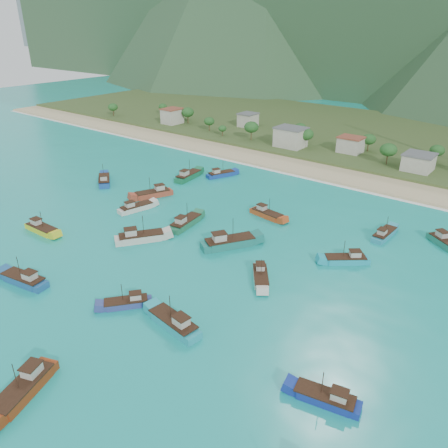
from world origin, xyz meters
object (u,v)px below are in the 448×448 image
Objects in this scene: boat_18 at (186,223)px; boat_5 at (326,399)px; boat_15 at (188,176)px; boat_17 at (174,324)px; boat_3 at (24,389)px; boat_0 at (42,229)px; boat_22 at (346,260)px; boat_13 at (221,175)px; boat_20 at (229,243)px; boat_7 at (153,194)px; boat_16 at (104,181)px; boat_1 at (127,303)px; boat_12 at (384,235)px; boat_23 at (267,214)px; boat_25 at (140,238)px; boat_11 at (261,277)px; boat_19 at (136,208)px; boat_8 at (446,244)px; boat_10 at (24,280)px.

boat_5 is at bearing -37.30° from boat_18.
boat_17 is (51.63, -60.01, -0.06)m from boat_15.
boat_5 is at bearing -164.56° from boat_3.
boat_15 is (1.54, 53.40, 0.14)m from boat_0.
boat_5 is 0.85× the size of boat_18.
boat_17 is at bearing 120.83° from boat_22.
boat_13 is 0.80× the size of boat_20.
boat_7 is at bearing 57.35° from boat_17.
boat_17 is at bearing -81.33° from boat_16.
boat_20 is (42.29, 23.16, 0.27)m from boat_0.
boat_17 is (11.40, 0.91, 0.24)m from boat_1.
boat_12 is 30.64m from boat_23.
boat_22 is (-14.19, 38.62, 0.05)m from boat_5.
boat_13 is at bearing 170.14° from boat_0.
boat_0 is 26.49m from boat_25.
boat_0 is 1.07× the size of boat_5.
boat_11 is 33.00m from boat_25.
boat_16 is at bearing 57.02° from boat_5.
boat_19 is (-61.18, -26.85, 0.06)m from boat_12.
boat_20 reaches higher than boat_18.
boat_23 is 35.19m from boat_25.
boat_11 is 15.90m from boat_20.
boat_25 reaches higher than boat_15.
boat_17 is 0.98× the size of boat_25.
boat_15 is at bearing -17.57° from boat_1.
boat_19 is at bearing 134.56° from boat_7.
boat_0 is 0.89× the size of boat_7.
boat_15 reaches higher than boat_8.
boat_15 reaches higher than boat_22.
boat_13 reaches higher than boat_12.
boat_11 is at bearing -0.59° from boat_17.
boat_1 is 0.67× the size of boat_20.
boat_16 is 27.06m from boat_19.
boat_11 is 20.76m from boat_22.
boat_16 is (-21.66, -1.55, -0.02)m from boat_7.
boat_25 reaches higher than boat_12.
boat_15 reaches higher than boat_10.
boat_18 reaches higher than boat_22.
boat_7 is 23.84m from boat_18.
boat_20 reaches higher than boat_22.
boat_8 is 1.07× the size of boat_12.
boat_15 is at bearing -57.64° from boat_7.
boat_18 reaches higher than boat_10.
boat_17 reaches higher than boat_1.
boat_23 reaches higher than boat_13.
boat_11 is 0.79× the size of boat_17.
boat_23 is (-13.32, 49.94, -0.12)m from boat_17.
boat_7 is 39.56m from boat_20.
boat_0 is at bearing 106.51° from boat_7.
boat_22 is 0.91× the size of boat_23.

